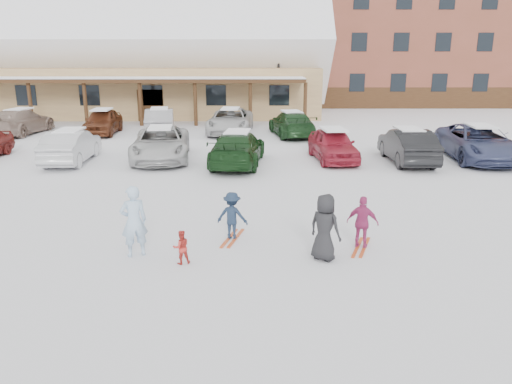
{
  "coord_description": "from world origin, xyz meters",
  "views": [
    {
      "loc": [
        0.25,
        -12.2,
        4.72
      ],
      "look_at": [
        0.3,
        1.0,
        1.0
      ],
      "focal_mm": 35.0,
      "sensor_mm": 36.0,
      "label": 1
    }
  ],
  "objects_px": {
    "parked_car_4": "(333,145)",
    "parked_car_6": "(479,143)",
    "parked_car_8": "(103,122)",
    "parked_car_10": "(230,121)",
    "parked_car_1": "(71,146)",
    "parked_car_9": "(160,121)",
    "child_magenta": "(363,223)",
    "parked_car_3": "(238,148)",
    "lamp_post": "(278,73)",
    "alpine_hotel": "(402,9)",
    "parked_car_11": "(292,124)",
    "bystander_dark": "(325,227)",
    "parked_car_5": "(408,146)",
    "child_navy": "(232,216)",
    "toddler_red": "(181,247)",
    "day_lodge": "(135,62)",
    "parked_car_2": "(161,144)",
    "adult_skier": "(134,221)"
  },
  "relations": [
    {
      "from": "parked_car_6",
      "to": "child_navy",
      "type": "bearing_deg",
      "value": -133.85
    },
    {
      "from": "toddler_red",
      "to": "parked_car_4",
      "type": "height_order",
      "value": "parked_car_4"
    },
    {
      "from": "adult_skier",
      "to": "child_navy",
      "type": "relative_size",
      "value": 1.38
    },
    {
      "from": "parked_car_3",
      "to": "parked_car_5",
      "type": "bearing_deg",
      "value": -170.46
    },
    {
      "from": "parked_car_9",
      "to": "parked_car_10",
      "type": "xyz_separation_m",
      "value": [
        4.19,
        0.11,
        -0.01
      ]
    },
    {
      "from": "parked_car_4",
      "to": "parked_car_6",
      "type": "distance_m",
      "value": 6.57
    },
    {
      "from": "alpine_hotel",
      "to": "parked_car_2",
      "type": "relative_size",
      "value": 5.93
    },
    {
      "from": "adult_skier",
      "to": "parked_car_6",
      "type": "relative_size",
      "value": 0.31
    },
    {
      "from": "parked_car_10",
      "to": "lamp_post",
      "type": "bearing_deg",
      "value": 69.55
    },
    {
      "from": "alpine_hotel",
      "to": "parked_car_11",
      "type": "height_order",
      "value": "alpine_hotel"
    },
    {
      "from": "bystander_dark",
      "to": "parked_car_10",
      "type": "relative_size",
      "value": 0.3
    },
    {
      "from": "lamp_post",
      "to": "alpine_hotel",
      "type": "bearing_deg",
      "value": 47.02
    },
    {
      "from": "child_magenta",
      "to": "bystander_dark",
      "type": "distance_m",
      "value": 1.26
    },
    {
      "from": "adult_skier",
      "to": "toddler_red",
      "type": "distance_m",
      "value": 1.34
    },
    {
      "from": "child_magenta",
      "to": "parked_car_4",
      "type": "distance_m",
      "value": 10.47
    },
    {
      "from": "lamp_post",
      "to": "parked_car_6",
      "type": "distance_m",
      "value": 17.27
    },
    {
      "from": "parked_car_2",
      "to": "parked_car_10",
      "type": "relative_size",
      "value": 0.99
    },
    {
      "from": "alpine_hotel",
      "to": "child_magenta",
      "type": "xyz_separation_m",
      "value": [
        -11.35,
        -38.6,
        -7.96
      ]
    },
    {
      "from": "lamp_post",
      "to": "child_navy",
      "type": "relative_size",
      "value": 4.56
    },
    {
      "from": "day_lodge",
      "to": "alpine_hotel",
      "type": "relative_size",
      "value": 0.93
    },
    {
      "from": "child_magenta",
      "to": "parked_car_1",
      "type": "bearing_deg",
      "value": -22.47
    },
    {
      "from": "toddler_red",
      "to": "alpine_hotel",
      "type": "bearing_deg",
      "value": -132.44
    },
    {
      "from": "child_navy",
      "to": "parked_car_8",
      "type": "bearing_deg",
      "value": -50.02
    },
    {
      "from": "parked_car_1",
      "to": "parked_car_4",
      "type": "relative_size",
      "value": 1.05
    },
    {
      "from": "parked_car_4",
      "to": "parked_car_5",
      "type": "distance_m",
      "value": 3.25
    },
    {
      "from": "toddler_red",
      "to": "parked_car_3",
      "type": "distance_m",
      "value": 10.49
    },
    {
      "from": "adult_skier",
      "to": "child_navy",
      "type": "height_order",
      "value": "adult_skier"
    },
    {
      "from": "parked_car_4",
      "to": "parked_car_8",
      "type": "bearing_deg",
      "value": 143.33
    },
    {
      "from": "parked_car_6",
      "to": "parked_car_11",
      "type": "xyz_separation_m",
      "value": [
        -7.93,
        6.64,
        -0.07
      ]
    },
    {
      "from": "child_magenta",
      "to": "parked_car_3",
      "type": "xyz_separation_m",
      "value": [
        -3.39,
        9.5,
        0.06
      ]
    },
    {
      "from": "alpine_hotel",
      "to": "child_navy",
      "type": "xyz_separation_m",
      "value": [
        -14.59,
        -37.95,
        -8.0
      ]
    },
    {
      "from": "bystander_dark",
      "to": "parked_car_5",
      "type": "height_order",
      "value": "bystander_dark"
    },
    {
      "from": "parked_car_5",
      "to": "parked_car_3",
      "type": "bearing_deg",
      "value": 3.61
    },
    {
      "from": "parked_car_1",
      "to": "parked_car_10",
      "type": "height_order",
      "value": "parked_car_10"
    },
    {
      "from": "bystander_dark",
      "to": "parked_car_3",
      "type": "relative_size",
      "value": 0.32
    },
    {
      "from": "parked_car_3",
      "to": "parked_car_8",
      "type": "distance_m",
      "value": 11.84
    },
    {
      "from": "parked_car_8",
      "to": "parked_car_10",
      "type": "distance_m",
      "value": 7.57
    },
    {
      "from": "child_magenta",
      "to": "parked_car_10",
      "type": "bearing_deg",
      "value": -56.67
    },
    {
      "from": "child_magenta",
      "to": "parked_car_1",
      "type": "xyz_separation_m",
      "value": [
        -10.74,
        10.06,
        0.05
      ]
    },
    {
      "from": "lamp_post",
      "to": "parked_car_6",
      "type": "bearing_deg",
      "value": -60.84
    },
    {
      "from": "lamp_post",
      "to": "parked_car_4",
      "type": "relative_size",
      "value": 1.37
    },
    {
      "from": "child_navy",
      "to": "child_magenta",
      "type": "distance_m",
      "value": 3.31
    },
    {
      "from": "parked_car_8",
      "to": "parked_car_1",
      "type": "bearing_deg",
      "value": -85.63
    },
    {
      "from": "parked_car_4",
      "to": "parked_car_9",
      "type": "distance_m",
      "value": 11.93
    },
    {
      "from": "parked_car_6",
      "to": "parked_car_9",
      "type": "bearing_deg",
      "value": 157.59
    },
    {
      "from": "parked_car_1",
      "to": "parked_car_9",
      "type": "xyz_separation_m",
      "value": [
        2.45,
        8.05,
        0.03
      ]
    },
    {
      "from": "parked_car_3",
      "to": "parked_car_6",
      "type": "distance_m",
      "value": 10.86
    },
    {
      "from": "alpine_hotel",
      "to": "adult_skier",
      "type": "bearing_deg",
      "value": -113.35
    },
    {
      "from": "child_magenta",
      "to": "parked_car_6",
      "type": "xyz_separation_m",
      "value": [
        7.42,
        10.52,
        0.11
      ]
    },
    {
      "from": "bystander_dark",
      "to": "parked_car_3",
      "type": "bearing_deg",
      "value": -38.68
    }
  ]
}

